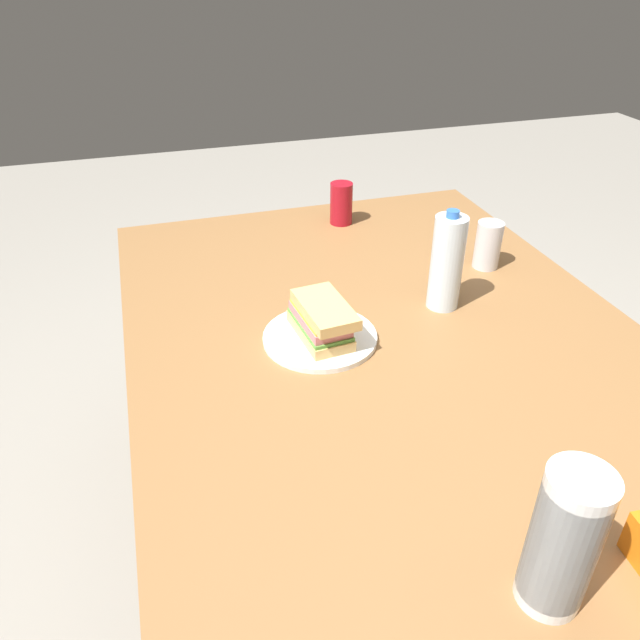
# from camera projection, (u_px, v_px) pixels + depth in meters

# --- Properties ---
(ground_plane) EXTENTS (8.00, 8.00, 0.00)m
(ground_plane) POSITION_uv_depth(u_px,v_px,m) (385.00, 582.00, 1.65)
(ground_plane) COLOR gray
(dining_table) EXTENTS (1.69, 1.10, 0.74)m
(dining_table) POSITION_uv_depth(u_px,v_px,m) (403.00, 390.00, 1.29)
(dining_table) COLOR olive
(dining_table) RESTS_ON ground_plane
(paper_plate) EXTENTS (0.24, 0.24, 0.01)m
(paper_plate) POSITION_uv_depth(u_px,v_px,m) (320.00, 337.00, 1.31)
(paper_plate) COLOR white
(paper_plate) RESTS_ON dining_table
(sandwich) EXTENTS (0.19, 0.11, 0.08)m
(sandwich) POSITION_uv_depth(u_px,v_px,m) (322.00, 320.00, 1.28)
(sandwich) COLOR #DBB26B
(sandwich) RESTS_ON paper_plate
(soda_can_red) EXTENTS (0.07, 0.07, 0.12)m
(soda_can_red) POSITION_uv_depth(u_px,v_px,m) (341.00, 203.00, 1.80)
(soda_can_red) COLOR maroon
(soda_can_red) RESTS_ON dining_table
(water_bottle_tall) EXTENTS (0.07, 0.07, 0.24)m
(water_bottle_tall) POSITION_uv_depth(u_px,v_px,m) (447.00, 263.00, 1.37)
(water_bottle_tall) COLOR silver
(water_bottle_tall) RESTS_ON dining_table
(plastic_cup_stack) EXTENTS (0.08, 0.08, 0.22)m
(plastic_cup_stack) POSITION_uv_depth(u_px,v_px,m) (563.00, 541.00, 0.75)
(plastic_cup_stack) COLOR silver
(plastic_cup_stack) RESTS_ON dining_table
(soda_can_silver) EXTENTS (0.07, 0.07, 0.12)m
(soda_can_silver) POSITION_uv_depth(u_px,v_px,m) (488.00, 245.00, 1.56)
(soda_can_silver) COLOR silver
(soda_can_silver) RESTS_ON dining_table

